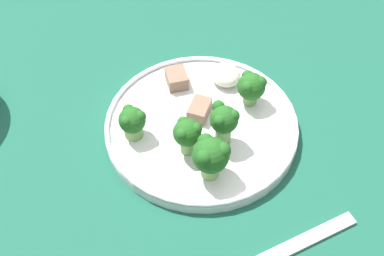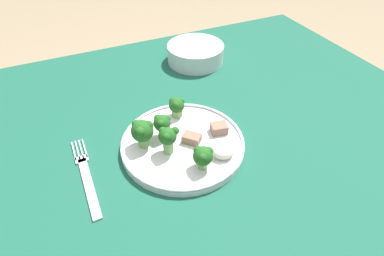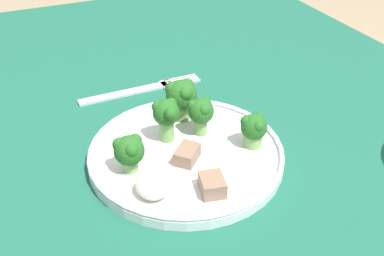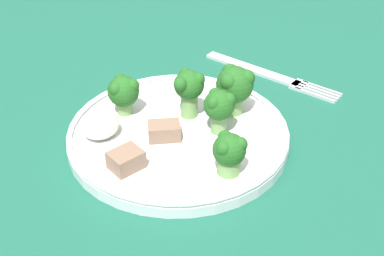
# 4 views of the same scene
# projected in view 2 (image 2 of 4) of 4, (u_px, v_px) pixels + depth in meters

# --- Properties ---
(table) EXTENTS (1.24, 1.05, 0.75)m
(table) POSITION_uv_depth(u_px,v_px,m) (185.00, 198.00, 0.61)
(table) COLOR #195642
(table) RESTS_ON ground_plane
(dinner_plate) EXTENTS (0.24, 0.24, 0.02)m
(dinner_plate) POSITION_uv_depth(u_px,v_px,m) (183.00, 143.00, 0.58)
(dinner_plate) COLOR white
(dinner_plate) RESTS_ON table
(fork) EXTENTS (0.02, 0.19, 0.00)m
(fork) POSITION_uv_depth(u_px,v_px,m) (86.00, 176.00, 0.53)
(fork) COLOR silver
(fork) RESTS_ON table
(cream_bowl) EXTENTS (0.15, 0.15, 0.05)m
(cream_bowl) POSITION_uv_depth(u_px,v_px,m) (195.00, 54.00, 0.82)
(cream_bowl) COLOR silver
(cream_bowl) RESTS_ON table
(broccoli_floret_near_rim_left) EXTENTS (0.04, 0.04, 0.06)m
(broccoli_floret_near_rim_left) POSITION_uv_depth(u_px,v_px,m) (142.00, 131.00, 0.55)
(broccoli_floret_near_rim_left) COLOR #709E56
(broccoli_floret_near_rim_left) RESTS_ON dinner_plate
(broccoli_floret_center_left) EXTENTS (0.03, 0.03, 0.06)m
(broccoli_floret_center_left) POSITION_uv_depth(u_px,v_px,m) (168.00, 137.00, 0.54)
(broccoli_floret_center_left) COLOR #709E56
(broccoli_floret_center_left) RESTS_ON dinner_plate
(broccoli_floret_back_left) EXTENTS (0.04, 0.04, 0.05)m
(broccoli_floret_back_left) POSITION_uv_depth(u_px,v_px,m) (203.00, 156.00, 0.51)
(broccoli_floret_back_left) COLOR #709E56
(broccoli_floret_back_left) RESTS_ON dinner_plate
(broccoli_floret_front_left) EXTENTS (0.03, 0.03, 0.05)m
(broccoli_floret_front_left) POSITION_uv_depth(u_px,v_px,m) (162.00, 124.00, 0.57)
(broccoli_floret_front_left) COLOR #709E56
(broccoli_floret_front_left) RESTS_ON dinner_plate
(broccoli_floret_center_back) EXTENTS (0.03, 0.03, 0.04)m
(broccoli_floret_center_back) POSITION_uv_depth(u_px,v_px,m) (177.00, 106.00, 0.62)
(broccoli_floret_center_back) COLOR #709E56
(broccoli_floret_center_back) RESTS_ON dinner_plate
(meat_slice_front_slice) EXTENTS (0.04, 0.03, 0.02)m
(meat_slice_front_slice) POSITION_uv_depth(u_px,v_px,m) (219.00, 128.00, 0.59)
(meat_slice_front_slice) COLOR #846651
(meat_slice_front_slice) RESTS_ON dinner_plate
(meat_slice_middle_slice) EXTENTS (0.04, 0.04, 0.02)m
(meat_slice_middle_slice) POSITION_uv_depth(u_px,v_px,m) (192.00, 138.00, 0.57)
(meat_slice_middle_slice) COLOR #846651
(meat_slice_middle_slice) RESTS_ON dinner_plate
(sauce_dollop) EXTENTS (0.04, 0.04, 0.02)m
(sauce_dollop) POSITION_uv_depth(u_px,v_px,m) (223.00, 151.00, 0.55)
(sauce_dollop) COLOR silver
(sauce_dollop) RESTS_ON dinner_plate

